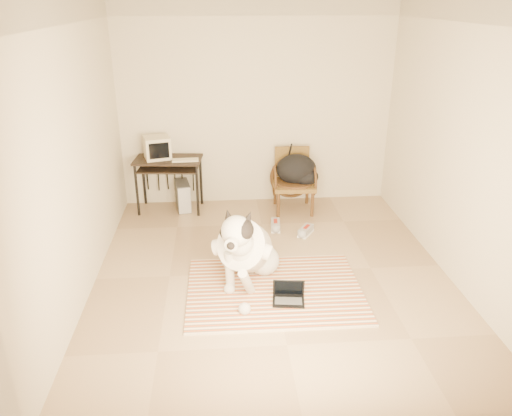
{
  "coord_description": "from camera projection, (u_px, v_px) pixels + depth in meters",
  "views": [
    {
      "loc": [
        -0.58,
        -4.99,
        2.95
      ],
      "look_at": [
        -0.19,
        -0.14,
        0.87
      ],
      "focal_mm": 35.0,
      "sensor_mm": 36.0,
      "label": 1
    }
  ],
  "objects": [
    {
      "name": "sneaker_right",
      "position": [
        306.0,
        231.0,
        6.68
      ],
      "size": [
        0.26,
        0.32,
        0.11
      ],
      "color": "white",
      "rests_on": "floor"
    },
    {
      "name": "rattan_chair",
      "position": [
        293.0,
        180.0,
        7.33
      ],
      "size": [
        0.61,
        0.59,
        0.9
      ],
      "color": "brown",
      "rests_on": "floor"
    },
    {
      "name": "computer_desk",
      "position": [
        168.0,
        166.0,
        7.2
      ],
      "size": [
        1.0,
        0.62,
        0.79
      ],
      "color": "black",
      "rests_on": "floor"
    },
    {
      "name": "floor",
      "position": [
        272.0,
        272.0,
        5.78
      ],
      "size": [
        4.5,
        4.5,
        0.0
      ],
      "primitive_type": "plane",
      "color": "#A18563",
      "rests_on": "ground"
    },
    {
      "name": "wall_right",
      "position": [
        457.0,
        156.0,
        5.4
      ],
      "size": [
        0.0,
        4.5,
        4.5
      ],
      "primitive_type": "plane",
      "rotation": [
        1.57,
        0.0,
        -1.57
      ],
      "color": "beige",
      "rests_on": "floor"
    },
    {
      "name": "laptop",
      "position": [
        289.0,
        295.0,
        5.19
      ],
      "size": [
        0.36,
        0.28,
        0.23
      ],
      "color": "black",
      "rests_on": "rug"
    },
    {
      "name": "wall_left",
      "position": [
        79.0,
        165.0,
        5.11
      ],
      "size": [
        0.0,
        4.5,
        4.5
      ],
      "primitive_type": "plane",
      "rotation": [
        1.57,
        0.0,
        1.57
      ],
      "color": "beige",
      "rests_on": "floor"
    },
    {
      "name": "backpack",
      "position": [
        298.0,
        170.0,
        7.24
      ],
      "size": [
        0.61,
        0.49,
        0.44
      ],
      "color": "black",
      "rests_on": "rattan_chair"
    },
    {
      "name": "ceiling",
      "position": [
        275.0,
        25.0,
        4.72
      ],
      "size": [
        4.5,
        4.5,
        0.0
      ],
      "primitive_type": "plane",
      "rotation": [
        3.14,
        0.0,
        0.0
      ],
      "color": "silver",
      "rests_on": "wall_back"
    },
    {
      "name": "dog",
      "position": [
        245.0,
        249.0,
        5.43
      ],
      "size": [
        0.74,
        1.42,
        1.03
      ],
      "color": "silver",
      "rests_on": "rug"
    },
    {
      "name": "crt_monitor",
      "position": [
        157.0,
        148.0,
        7.12
      ],
      "size": [
        0.43,
        0.42,
        0.32
      ],
      "color": "beige",
      "rests_on": "computer_desk"
    },
    {
      "name": "pc_tower",
      "position": [
        183.0,
        196.0,
        7.42
      ],
      "size": [
        0.26,
        0.47,
        0.42
      ],
      "color": "#464649",
      "rests_on": "floor"
    },
    {
      "name": "wall_back",
      "position": [
        256.0,
        114.0,
        7.31
      ],
      "size": [
        4.5,
        0.0,
        4.5
      ],
      "primitive_type": "plane",
      "rotation": [
        1.57,
        0.0,
        0.0
      ],
      "color": "beige",
      "rests_on": "floor"
    },
    {
      "name": "sneaker_left",
      "position": [
        275.0,
        225.0,
        6.84
      ],
      "size": [
        0.15,
        0.31,
        0.11
      ],
      "color": "white",
      "rests_on": "floor"
    },
    {
      "name": "rug",
      "position": [
        275.0,
        290.0,
        5.41
      ],
      "size": [
        1.89,
        1.45,
        0.02
      ],
      "color": "#B95026",
      "rests_on": "floor"
    },
    {
      "name": "wall_front",
      "position": [
        312.0,
        268.0,
        3.19
      ],
      "size": [
        4.5,
        0.0,
        4.5
      ],
      "primitive_type": "plane",
      "rotation": [
        -1.57,
        0.0,
        0.0
      ],
      "color": "beige",
      "rests_on": "floor"
    },
    {
      "name": "desk_keyboard",
      "position": [
        185.0,
        160.0,
        7.06
      ],
      "size": [
        0.37,
        0.15,
        0.02
      ],
      "primitive_type": "cube",
      "rotation": [
        0.0,
        0.0,
        0.03
      ],
      "color": "beige",
      "rests_on": "computer_desk"
    }
  ]
}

